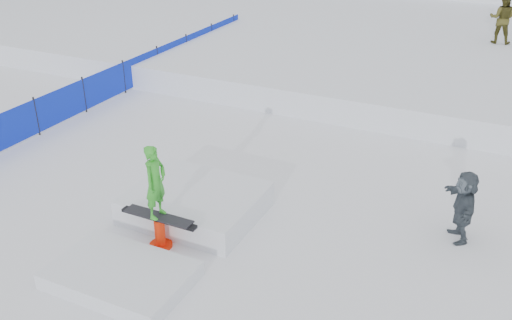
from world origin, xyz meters
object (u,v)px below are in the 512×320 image
at_px(walker_olive, 502,18).
at_px(jib_rail_feature, 177,218).
at_px(spectator_dark, 463,206).
at_px(safety_fence, 124,77).

height_order(walker_olive, jib_rail_feature, walker_olive).
relative_size(spectator_dark, jib_rail_feature, 0.33).
bearing_deg(safety_fence, spectator_dark, -19.76).
bearing_deg(safety_fence, jib_rail_feature, -45.72).
xyz_separation_m(walker_olive, spectator_dark, (0.54, -12.75, -0.98)).
bearing_deg(safety_fence, walker_olive, 39.74).
height_order(spectator_dark, jib_rail_feature, jib_rail_feature).
bearing_deg(jib_rail_feature, spectator_dark, 23.36).
relative_size(safety_fence, walker_olive, 8.75).
distance_m(walker_olive, spectator_dark, 12.80).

